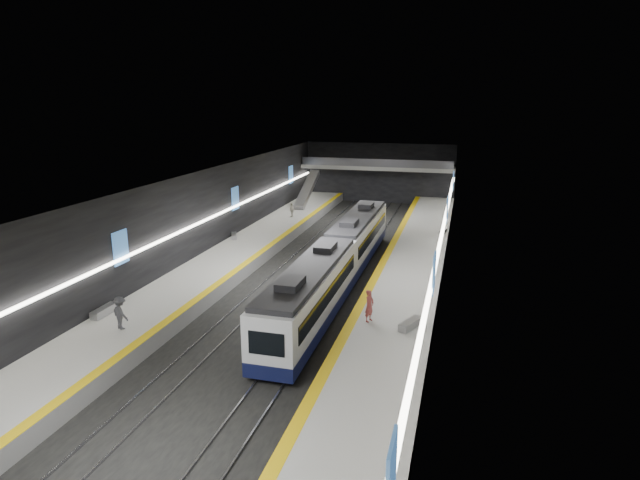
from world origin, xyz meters
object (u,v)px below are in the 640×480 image
(bench_left_near, at_px, (104,311))
(bench_right_near, at_px, (411,324))
(train, at_px, (338,259))
(passenger_left_a, at_px, (292,210))
(bench_left_far, at_px, (234,236))
(passenger_left_b, at_px, (120,313))
(passenger_right_a, at_px, (369,306))
(escalator, at_px, (307,189))
(bench_right_far, at_px, (443,231))

(bench_left_near, bearing_deg, bench_right_near, 10.10)
(train, xyz_separation_m, passenger_left_a, (-9.56, 18.05, -0.40))
(bench_left_near, relative_size, bench_left_far, 1.18)
(bench_left_near, relative_size, passenger_left_b, 1.03)
(train, bearing_deg, passenger_left_a, 117.92)
(passenger_right_a, bearing_deg, passenger_left_a, 48.85)
(train, xyz_separation_m, passenger_left_b, (-9.72, -12.79, -0.23))
(escalator, relative_size, bench_right_far, 4.99)
(escalator, bearing_deg, passenger_left_a, -86.65)
(train, height_order, bench_right_far, train)
(bench_right_far, bearing_deg, escalator, 158.87)
(passenger_right_a, distance_m, passenger_left_a, 29.26)
(train, height_order, passenger_left_b, train)
(train, bearing_deg, passenger_right_a, -64.63)
(bench_right_near, height_order, bench_right_far, bench_right_near)
(passenger_left_a, bearing_deg, bench_right_far, 91.45)
(bench_left_far, bearing_deg, passenger_right_a, -70.09)
(bench_left_far, xyz_separation_m, passenger_right_a, (15.78, -15.88, 0.76))
(train, bearing_deg, bench_left_far, 146.66)
(escalator, height_order, bench_left_near, escalator)
(bench_left_far, bearing_deg, passenger_left_a, 51.66)
(bench_right_far, relative_size, passenger_right_a, 0.83)
(bench_left_far, xyz_separation_m, bench_right_far, (18.99, 7.13, -0.01))
(bench_left_near, relative_size, passenger_right_a, 1.03)
(bench_left_far, relative_size, passenger_left_b, 0.87)
(bench_right_near, bearing_deg, passenger_left_b, -140.15)
(bench_right_far, bearing_deg, passenger_right_a, -87.49)
(bench_left_near, bearing_deg, passenger_left_a, 86.04)
(bench_left_far, height_order, bench_right_near, bench_right_near)
(train, relative_size, passenger_right_a, 15.55)
(train, xyz_separation_m, bench_left_near, (-12.00, -11.28, -0.95))
(escalator, bearing_deg, bench_right_far, -31.59)
(escalator, relative_size, bench_left_far, 4.76)
(bench_left_far, relative_size, passenger_right_a, 0.87)
(bench_left_far, bearing_deg, bench_right_far, -4.34)
(bench_left_far, xyz_separation_m, passenger_left_a, (2.43, 10.16, 0.59))
(bench_right_near, bearing_deg, bench_left_near, -146.58)
(bench_left_near, bearing_deg, bench_left_far, 90.76)
(bench_right_near, relative_size, passenger_left_b, 0.99)
(bench_left_far, height_order, passenger_left_b, passenger_left_b)
(escalator, distance_m, bench_right_far, 20.03)
(bench_left_near, xyz_separation_m, passenger_right_a, (15.79, 3.29, 0.72))
(bench_right_far, distance_m, passenger_left_a, 16.85)
(escalator, xyz_separation_m, bench_left_far, (-1.99, -17.58, -1.69))
(passenger_left_a, height_order, passenger_left_b, passenger_left_b)
(passenger_right_a, bearing_deg, passenger_left_b, 131.24)
(passenger_right_a, distance_m, passenger_left_b, 14.34)
(bench_left_near, xyz_separation_m, passenger_left_a, (2.44, 29.32, 0.55))
(bench_right_near, distance_m, passenger_left_a, 30.72)
(escalator, distance_m, bench_right_near, 37.50)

